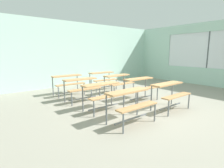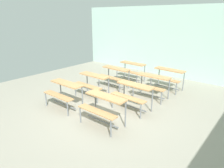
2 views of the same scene
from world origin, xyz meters
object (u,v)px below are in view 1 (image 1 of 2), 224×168
desk_bench_r2c0 (82,84)px  desk_bench_r1c0 (103,90)px  desk_bench_r0c0 (131,99)px  desk_bench_r3c1 (103,77)px  desk_bench_r2c1 (119,80)px  desk_bench_r1c1 (141,84)px  desk_bench_r3c0 (68,80)px  desk_bench_r0c1 (170,90)px

desk_bench_r2c0 → desk_bench_r1c0: bearing=-87.8°
desk_bench_r0c0 → desk_bench_r1c0: size_ratio=1.00×
desk_bench_r3c1 → desk_bench_r2c1: bearing=-89.4°
desk_bench_r0c0 → desk_bench_r1c1: 1.98m
desk_bench_r1c0 → desk_bench_r1c1: (1.57, 0.05, 0.00)m
desk_bench_r1c1 → desk_bench_r1c0: bearing=-176.3°
desk_bench_r0c0 → desk_bench_r1c1: same height
desk_bench_r2c1 → desk_bench_r3c0: size_ratio=1.02×
desk_bench_r1c1 → desk_bench_r3c1: (0.02, 2.22, 0.00)m
desk_bench_r0c0 → desk_bench_r0c1: same height
desk_bench_r0c1 → desk_bench_r1c0: (-1.50, 1.11, 0.00)m
desk_bench_r2c0 → desk_bench_r2c1: (1.58, -0.01, 0.00)m
desk_bench_r2c0 → desk_bench_r3c1: (1.62, 1.10, 0.00)m
desk_bench_r0c0 → desk_bench_r2c0: 2.28m
desk_bench_r0c0 → desk_bench_r2c1: 2.77m
desk_bench_r0c0 → desk_bench_r1c0: (0.03, 1.11, 0.00)m
desk_bench_r3c0 → desk_bench_r1c0: bearing=-89.0°
desk_bench_r1c0 → desk_bench_r3c0: size_ratio=1.00×
desk_bench_r2c1 → desk_bench_r3c0: 1.91m
desk_bench_r1c1 → desk_bench_r2c0: same height
desk_bench_r0c1 → desk_bench_r3c0: (-1.51, 3.36, 0.00)m
desk_bench_r1c1 → desk_bench_r3c0: (-1.58, 2.20, 0.00)m
desk_bench_r1c0 → desk_bench_r1c1: size_ratio=0.99×
desk_bench_r1c1 → desk_bench_r2c1: same height
desk_bench_r2c0 → desk_bench_r2c1: bearing=0.9°
desk_bench_r0c1 → desk_bench_r2c0: 2.74m
desk_bench_r2c1 → desk_bench_r1c1: bearing=-91.8°
desk_bench_r1c1 → desk_bench_r2c0: 1.95m
desk_bench_r1c0 → desk_bench_r3c0: 2.25m
desk_bench_r0c1 → desk_bench_r2c0: same height
desk_bench_r3c0 → desk_bench_r3c1: size_ratio=0.98×
desk_bench_r0c0 → desk_bench_r3c1: 3.75m
desk_bench_r2c1 → desk_bench_r3c1: bearing=85.1°
desk_bench_r0c1 → desk_bench_r3c1: size_ratio=0.98×
desk_bench_r1c1 → desk_bench_r3c0: bearing=127.5°
desk_bench_r0c1 → desk_bench_r1c1: same height
desk_bench_r3c0 → desk_bench_r2c1: bearing=-34.0°
desk_bench_r1c1 → desk_bench_r3c1: bearing=91.2°
desk_bench_r0c0 → desk_bench_r1c0: same height
desk_bench_r2c0 → desk_bench_r3c0: 1.08m
desk_bench_r2c1 → desk_bench_r3c1: 1.11m
desk_bench_r1c1 → desk_bench_r2c1: 1.11m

